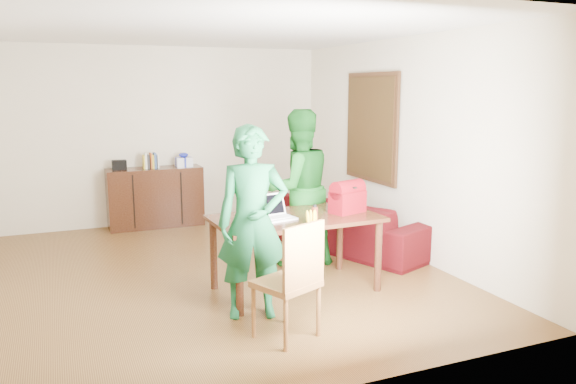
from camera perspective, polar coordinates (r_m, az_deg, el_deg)
name	(u,v)px	position (r m, az deg, el deg)	size (l,w,h in m)	color
room	(207,159)	(6.33, -8.21, 3.38)	(5.20, 5.70, 2.90)	#432710
table	(295,226)	(5.78, 0.76, -3.46)	(1.72, 1.02, 0.79)	black
chair	(287,304)	(4.81, -0.05, -11.30)	(0.60, 0.59, 1.02)	brown
person_near	(253,223)	(5.10, -3.62, -3.12)	(0.65, 0.42, 1.77)	#13572F
person_far	(298,188)	(6.58, 1.00, 0.37)	(0.90, 0.70, 1.85)	#135718
laptop	(278,215)	(5.62, -1.04, -2.36)	(0.38, 0.29, 0.24)	white
bananas	(311,222)	(5.40, 2.40, -3.07)	(0.15, 0.10, 0.06)	gold
bottle	(315,214)	(5.45, 2.73, -2.25)	(0.06, 0.06, 0.19)	#5D2215
red_bag	(347,200)	(5.94, 6.06, -0.81)	(0.37, 0.21, 0.27)	#69070D
sofa	(349,223)	(7.42, 6.24, -3.14)	(2.31, 0.90, 0.67)	#3B0712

